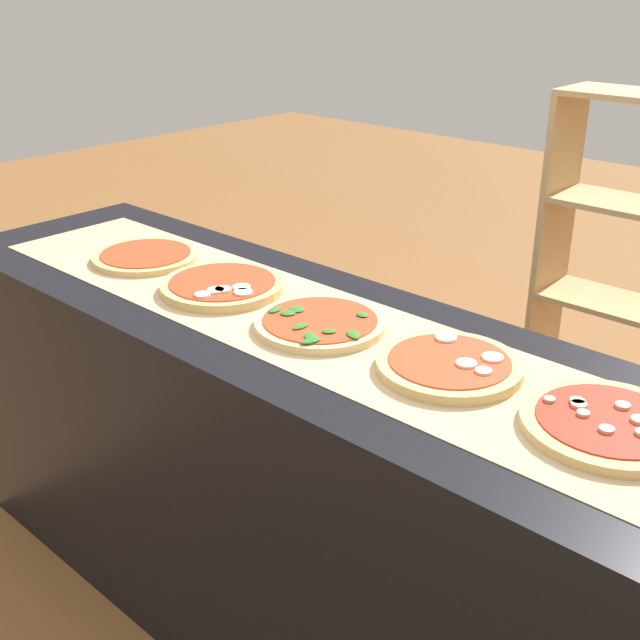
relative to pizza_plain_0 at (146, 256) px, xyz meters
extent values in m
plane|color=brown|center=(0.66, -0.01, -0.93)|extent=(12.00, 12.00, 0.00)
cube|color=black|center=(0.66, -0.01, -0.47)|extent=(2.38, 0.61, 0.92)
cube|color=tan|center=(0.66, -0.01, -0.01)|extent=(2.07, 0.39, 0.00)
cylinder|color=#DBB26B|center=(0.00, 0.00, 0.00)|extent=(0.29, 0.29, 0.02)
cylinder|color=red|center=(0.00, 0.00, 0.01)|extent=(0.25, 0.25, 0.00)
cylinder|color=#DBB26B|center=(0.33, -0.01, 0.00)|extent=(0.31, 0.31, 0.02)
cylinder|color=red|center=(0.33, -0.01, 0.01)|extent=(0.26, 0.26, 0.00)
cylinder|color=#EFE5CC|center=(0.37, -0.06, 0.02)|extent=(0.04, 0.04, 0.00)
cylinder|color=#EFE5CC|center=(0.43, -0.03, 0.02)|extent=(0.05, 0.05, 0.00)
cylinder|color=#EFE5CC|center=(0.37, -0.10, 0.02)|extent=(0.04, 0.04, 0.00)
cylinder|color=#EFE5CC|center=(0.40, -0.01, 0.02)|extent=(0.04, 0.04, 0.00)
cylinder|color=#EFE5CC|center=(0.38, -0.05, 0.02)|extent=(0.04, 0.04, 0.00)
cylinder|color=#E5C17F|center=(0.66, -0.01, 0.00)|extent=(0.29, 0.29, 0.02)
cylinder|color=red|center=(0.66, -0.01, 0.01)|extent=(0.26, 0.26, 0.00)
ellipsoid|color=#286B23|center=(0.72, -0.11, 0.01)|extent=(0.04, 0.05, 0.00)
ellipsoid|color=#286B23|center=(0.66, -0.07, 0.01)|extent=(0.02, 0.04, 0.00)
ellipsoid|color=#286B23|center=(0.55, -0.04, 0.01)|extent=(0.03, 0.04, 0.00)
ellipsoid|color=#286B23|center=(0.59, -0.01, 0.01)|extent=(0.05, 0.05, 0.00)
ellipsoid|color=#286B23|center=(0.72, 0.07, 0.01)|extent=(0.03, 0.03, 0.00)
ellipsoid|color=#286B23|center=(0.77, -0.02, 0.01)|extent=(0.05, 0.04, 0.00)
ellipsoid|color=#286B23|center=(0.72, -0.05, 0.01)|extent=(0.04, 0.04, 0.00)
ellipsoid|color=#286B23|center=(0.59, -0.04, 0.01)|extent=(0.04, 0.05, 0.00)
ellipsoid|color=#286B23|center=(0.71, -0.09, 0.01)|extent=(0.05, 0.05, 0.00)
cylinder|color=#DBB26B|center=(0.99, 0.01, 0.00)|extent=(0.29, 0.29, 0.02)
cylinder|color=red|center=(0.99, 0.01, 0.01)|extent=(0.24, 0.24, 0.00)
cylinder|color=#EFE5CC|center=(1.02, 0.02, 0.02)|extent=(0.04, 0.04, 0.00)
cylinder|color=#EFE5CC|center=(1.05, 0.08, 0.02)|extent=(0.04, 0.04, 0.00)
cylinder|color=#EFE5CC|center=(1.06, 0.01, 0.02)|extent=(0.03, 0.03, 0.00)
cylinder|color=#EFE5CC|center=(0.93, 0.09, 0.02)|extent=(0.05, 0.05, 0.00)
cylinder|color=#DBB26B|center=(1.31, 0.02, 0.00)|extent=(0.30, 0.30, 0.02)
cylinder|color=#AD2314|center=(1.31, 0.02, 0.01)|extent=(0.25, 0.25, 0.00)
cylinder|color=#C6B28E|center=(1.33, -0.03, 0.02)|extent=(0.03, 0.03, 0.01)
cylinder|color=#C6B28E|center=(1.25, 0.03, 0.02)|extent=(0.03, 0.03, 0.01)
cylinder|color=#C6B28E|center=(1.21, 0.00, 0.02)|extent=(0.02, 0.02, 0.01)
cylinder|color=#C6B28E|center=(1.26, 0.02, 0.02)|extent=(0.03, 0.03, 0.01)
cylinder|color=#C6B28E|center=(1.36, 0.04, 0.02)|extent=(0.03, 0.03, 0.01)
cylinder|color=#C6B28E|center=(1.28, 0.00, 0.02)|extent=(0.02, 0.02, 0.01)
cylinder|color=#C6B28E|center=(1.31, 0.07, 0.02)|extent=(0.03, 0.03, 0.01)
cube|color=tan|center=(0.61, 1.19, -0.27)|extent=(0.02, 0.24, 1.32)
camera|label=1|loc=(1.75, -1.20, 0.73)|focal=44.81mm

